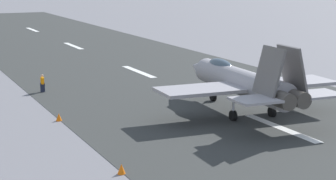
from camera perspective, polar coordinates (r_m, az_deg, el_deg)
The scene contains 6 objects.
ground_plane at distance 40.56m, azimuth 11.19°, elevation -3.77°, with size 400.00×400.00×0.00m, color slate.
runway_strip at distance 40.55m, azimuth 11.21°, elevation -3.76°, with size 240.00×26.00×0.02m.
fighter_jet at distance 44.13m, azimuth 7.05°, elevation 0.85°, with size 16.27×13.78×5.64m.
crew_person at distance 52.93m, azimuth -12.00°, elevation 0.64°, with size 0.69×0.36×1.59m.
marker_cone_near at distance 31.40m, azimuth -4.51°, elevation -7.59°, with size 0.44×0.44×0.55m, color orange.
marker_cone_mid at distance 42.75m, azimuth -10.46°, elevation -2.58°, with size 0.44×0.44×0.55m, color orange.
Camera 1 is at (-31.31, 23.55, 10.50)m, focal length 63.31 mm.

